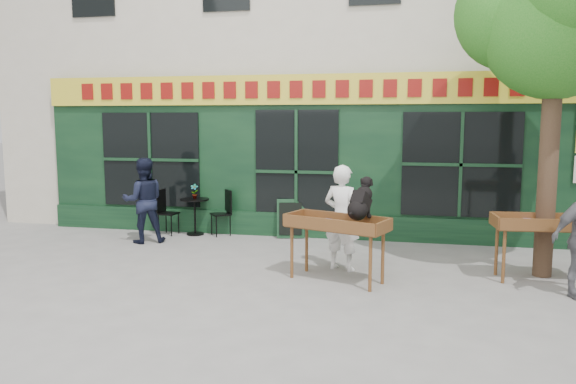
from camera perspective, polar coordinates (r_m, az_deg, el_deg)
name	(u,v)px	position (r m, az deg, el deg)	size (l,w,h in m)	color
ground	(269,265)	(9.41, -1.97, -7.44)	(80.00, 80.00, 0.00)	slate
building	(325,19)	(15.18, 3.77, 17.12)	(14.00, 7.26, 10.00)	beige
street_tree	(560,3)	(9.56, 25.90, 16.90)	(3.05, 2.90, 5.60)	#382619
book_cart_center	(337,227)	(8.38, 4.97, -3.57)	(1.62, 1.10, 0.99)	brown
dog	(361,197)	(8.21, 7.39, -0.51)	(0.34, 0.60, 0.60)	black
woman	(342,218)	(9.01, 5.51, -2.62)	(0.62, 0.41, 1.70)	white
book_cart_right	(547,227)	(9.21, 24.80, -3.23)	(1.55, 0.76, 0.99)	brown
bistro_table	(195,209)	(11.89, -9.45, -1.73)	(0.60, 0.60, 0.76)	black
bistro_chair_left	(165,208)	(12.05, -12.44, -1.61)	(0.40, 0.40, 0.95)	black
bistro_chair_right	(225,209)	(11.77, -6.46, -1.70)	(0.51, 0.51, 0.95)	black
potted_plant	(194,191)	(11.83, -9.49, 0.07)	(0.16, 0.11, 0.31)	gray
man_left	(144,200)	(11.32, -14.46, -0.84)	(0.81, 0.63, 1.67)	black
chalkboard	(291,219)	(11.43, 0.26, -2.73)	(0.59, 0.31, 0.79)	black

